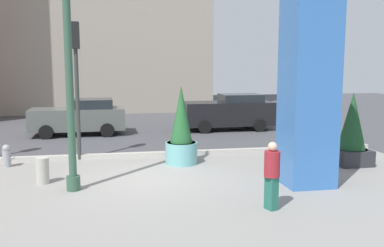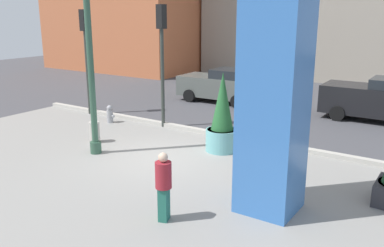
{
  "view_description": "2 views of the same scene",
  "coord_description": "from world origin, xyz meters",
  "px_view_note": "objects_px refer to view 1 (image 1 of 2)",
  "views": [
    {
      "loc": [
        -0.91,
        -11.99,
        3.3
      ],
      "look_at": [
        1.24,
        -0.22,
        1.65
      ],
      "focal_mm": 39.39,
      "sensor_mm": 36.0,
      "label": 1
    },
    {
      "loc": [
        7.7,
        -9.73,
        4.48
      ],
      "look_at": [
        1.22,
        0.0,
        1.33
      ],
      "focal_mm": 38.81,
      "sensor_mm": 36.0,
      "label": 2
    }
  ],
  "objects_px": {
    "potted_plant_by_pillar": "(181,132)",
    "traffic_light_far_side": "(76,69)",
    "potted_plant_near_right": "(352,132)",
    "lamp_post": "(68,57)",
    "art_pillar_blue": "(309,83)",
    "car_intersection": "(80,117)",
    "pedestrian_crossing": "(272,173)",
    "car_curb_west": "(229,112)",
    "concrete_bollard": "(43,171)",
    "fire_hydrant": "(7,156)"
  },
  "relations": [
    {
      "from": "concrete_bollard",
      "to": "car_curb_west",
      "type": "relative_size",
      "value": 0.16
    },
    {
      "from": "traffic_light_far_side",
      "to": "lamp_post",
      "type": "bearing_deg",
      "value": -87.81
    },
    {
      "from": "potted_plant_near_right",
      "to": "traffic_light_far_side",
      "type": "height_order",
      "value": "traffic_light_far_side"
    },
    {
      "from": "art_pillar_blue",
      "to": "car_intersection",
      "type": "xyz_separation_m",
      "value": [
        -6.86,
        9.92,
        -1.97
      ]
    },
    {
      "from": "car_curb_west",
      "to": "pedestrian_crossing",
      "type": "distance_m",
      "value": 12.21
    },
    {
      "from": "fire_hydrant",
      "to": "art_pillar_blue",
      "type": "bearing_deg",
      "value": -22.66
    },
    {
      "from": "lamp_post",
      "to": "potted_plant_near_right",
      "type": "bearing_deg",
      "value": 8.9
    },
    {
      "from": "concrete_bollard",
      "to": "pedestrian_crossing",
      "type": "distance_m",
      "value": 6.4
    },
    {
      "from": "fire_hydrant",
      "to": "car_intersection",
      "type": "bearing_deg",
      "value": 73.72
    },
    {
      "from": "art_pillar_blue",
      "to": "pedestrian_crossing",
      "type": "relative_size",
      "value": 3.56
    },
    {
      "from": "fire_hydrant",
      "to": "car_curb_west",
      "type": "height_order",
      "value": "car_curb_west"
    },
    {
      "from": "car_curb_west",
      "to": "pedestrian_crossing",
      "type": "height_order",
      "value": "car_curb_west"
    },
    {
      "from": "art_pillar_blue",
      "to": "potted_plant_near_right",
      "type": "xyz_separation_m",
      "value": [
        2.54,
        1.93,
        -1.72
      ]
    },
    {
      "from": "potted_plant_by_pillar",
      "to": "pedestrian_crossing",
      "type": "xyz_separation_m",
      "value": [
        1.32,
        -4.89,
        -0.21
      ]
    },
    {
      "from": "potted_plant_by_pillar",
      "to": "traffic_light_far_side",
      "type": "xyz_separation_m",
      "value": [
        -3.44,
        1.3,
        2.11
      ]
    },
    {
      "from": "potted_plant_by_pillar",
      "to": "concrete_bollard",
      "type": "bearing_deg",
      "value": -158.03
    },
    {
      "from": "fire_hydrant",
      "to": "car_curb_west",
      "type": "xyz_separation_m",
      "value": [
        9.28,
        6.54,
        0.56
      ]
    },
    {
      "from": "lamp_post",
      "to": "concrete_bollard",
      "type": "relative_size",
      "value": 9.58
    },
    {
      "from": "fire_hydrant",
      "to": "pedestrian_crossing",
      "type": "distance_m",
      "value": 8.89
    },
    {
      "from": "fire_hydrant",
      "to": "traffic_light_far_side",
      "type": "xyz_separation_m",
      "value": [
        2.24,
        0.73,
        2.82
      ]
    },
    {
      "from": "art_pillar_blue",
      "to": "concrete_bollard",
      "type": "height_order",
      "value": "art_pillar_blue"
    },
    {
      "from": "car_intersection",
      "to": "potted_plant_by_pillar",
      "type": "bearing_deg",
      "value": -60.71
    },
    {
      "from": "potted_plant_by_pillar",
      "to": "car_curb_west",
      "type": "distance_m",
      "value": 7.97
    },
    {
      "from": "art_pillar_blue",
      "to": "car_curb_west",
      "type": "relative_size",
      "value": 1.24
    },
    {
      "from": "potted_plant_near_right",
      "to": "car_curb_west",
      "type": "distance_m",
      "value": 8.47
    },
    {
      "from": "fire_hydrant",
      "to": "car_intersection",
      "type": "xyz_separation_m",
      "value": [
        1.84,
        6.29,
        0.49
      ]
    },
    {
      "from": "concrete_bollard",
      "to": "car_curb_west",
      "type": "bearing_deg",
      "value": 48.44
    },
    {
      "from": "potted_plant_by_pillar",
      "to": "art_pillar_blue",
      "type": "bearing_deg",
      "value": -45.46
    },
    {
      "from": "art_pillar_blue",
      "to": "traffic_light_far_side",
      "type": "distance_m",
      "value": 7.8
    },
    {
      "from": "car_curb_west",
      "to": "art_pillar_blue",
      "type": "bearing_deg",
      "value": -93.29
    },
    {
      "from": "lamp_post",
      "to": "car_intersection",
      "type": "relative_size",
      "value": 1.62
    },
    {
      "from": "car_curb_west",
      "to": "pedestrian_crossing",
      "type": "bearing_deg",
      "value": -100.76
    },
    {
      "from": "art_pillar_blue",
      "to": "concrete_bollard",
      "type": "bearing_deg",
      "value": 169.25
    },
    {
      "from": "concrete_bollard",
      "to": "traffic_light_far_side",
      "type": "height_order",
      "value": "traffic_light_far_side"
    },
    {
      "from": "potted_plant_by_pillar",
      "to": "fire_hydrant",
      "type": "distance_m",
      "value": 5.75
    },
    {
      "from": "pedestrian_crossing",
      "to": "car_intersection",
      "type": "bearing_deg",
      "value": 113.76
    },
    {
      "from": "potted_plant_by_pillar",
      "to": "potted_plant_near_right",
      "type": "relative_size",
      "value": 1.08
    },
    {
      "from": "potted_plant_near_right",
      "to": "pedestrian_crossing",
      "type": "relative_size",
      "value": 1.53
    },
    {
      "from": "lamp_post",
      "to": "potted_plant_near_right",
      "type": "distance_m",
      "value": 9.28
    },
    {
      "from": "art_pillar_blue",
      "to": "fire_hydrant",
      "type": "relative_size",
      "value": 7.56
    },
    {
      "from": "concrete_bollard",
      "to": "potted_plant_near_right",
      "type": "bearing_deg",
      "value": 3.3
    },
    {
      "from": "concrete_bollard",
      "to": "car_curb_west",
      "type": "distance_m",
      "value": 11.78
    },
    {
      "from": "traffic_light_far_side",
      "to": "car_intersection",
      "type": "xyz_separation_m",
      "value": [
        -0.4,
        5.56,
        -2.33
      ]
    },
    {
      "from": "art_pillar_blue",
      "to": "car_intersection",
      "type": "bearing_deg",
      "value": 124.67
    },
    {
      "from": "fire_hydrant",
      "to": "traffic_light_far_side",
      "type": "height_order",
      "value": "traffic_light_far_side"
    },
    {
      "from": "potted_plant_near_right",
      "to": "traffic_light_far_side",
      "type": "bearing_deg",
      "value": 164.89
    },
    {
      "from": "potted_plant_by_pillar",
      "to": "lamp_post",
      "type": "bearing_deg",
      "value": -142.61
    },
    {
      "from": "traffic_light_far_side",
      "to": "car_curb_west",
      "type": "relative_size",
      "value": 1.04
    },
    {
      "from": "potted_plant_by_pillar",
      "to": "concrete_bollard",
      "type": "xyz_separation_m",
      "value": [
        -4.2,
        -1.7,
        -0.71
      ]
    },
    {
      "from": "potted_plant_by_pillar",
      "to": "car_curb_west",
      "type": "bearing_deg",
      "value": 63.12
    }
  ]
}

